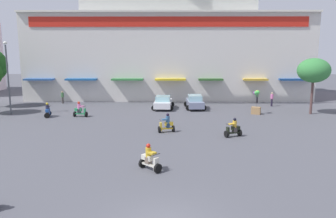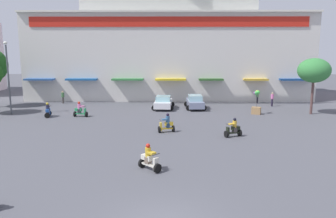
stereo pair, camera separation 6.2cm
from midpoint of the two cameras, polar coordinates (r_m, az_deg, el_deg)
name	(u,v)px [view 1 (the left image)]	position (r m, az deg, el deg)	size (l,w,h in m)	color
ground_plane	(167,137)	(25.59, -0.31, -4.82)	(128.00, 128.00, 0.00)	#4D4E55
colonial_building	(169,31)	(47.68, 0.05, 13.32)	(37.19, 16.28, 21.40)	silver
plaza_tree_1	(314,71)	(37.00, 23.75, 6.07)	(3.30, 3.03, 5.77)	brown
parked_car_0	(163,102)	(37.32, -0.89, 1.15)	(2.57, 4.02, 1.45)	silver
parked_car_1	(195,102)	(37.58, 4.59, 1.23)	(2.41, 4.20, 1.54)	gray
scooter_rider_1	(48,111)	(34.96, -20.05, -0.31)	(0.79, 1.42, 1.47)	black
scooter_rider_3	(150,159)	(18.67, -3.27, -8.64)	(1.36, 1.32, 1.52)	black
scooter_rider_4	(233,129)	(26.00, 11.13, -3.39)	(1.42, 0.96, 1.48)	black
scooter_rider_5	(80,110)	(34.08, -14.95, -0.25)	(1.39, 0.68, 1.54)	black
scooter_rider_7	(167,125)	(26.86, -0.31, -2.69)	(1.40, 0.84, 1.56)	black
pedestrian_0	(257,96)	(42.54, 15.04, 2.18)	(0.48, 0.48, 1.60)	black
pedestrian_1	(272,98)	(40.78, 17.41, 1.77)	(0.48, 0.48, 1.66)	#221C30
pedestrian_2	(63,96)	(43.04, -17.74, 2.08)	(0.47, 0.47, 1.55)	#423D3A
streetlamp_near	(8,73)	(37.30, -25.92, 5.60)	(0.40, 0.40, 7.41)	#474C51
balloon_vendor_cart	(256,104)	(35.38, 14.90, 0.86)	(1.07, 0.93, 2.49)	#9A764C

